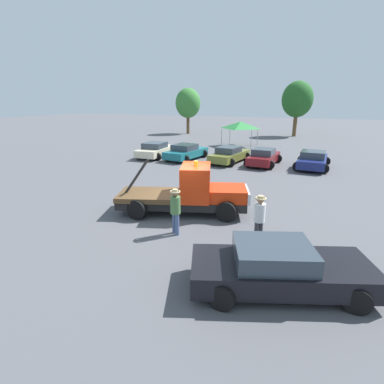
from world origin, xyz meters
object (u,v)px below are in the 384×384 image
object	(u,v)px
parked_car_olive	(229,155)
parked_car_navy	(313,160)
tow_truck	(190,193)
parked_car_teal	(186,152)
parked_car_maroon	(264,157)
tree_center	(297,99)
parked_car_cream	(156,150)
tree_left	(188,103)
canopy_tent_green	(240,125)
traffic_cone	(225,190)
foreground_car	(279,268)
person_near_truck	(260,216)
person_at_hood	(175,208)

from	to	relation	value
parked_car_olive	parked_car_navy	distance (m)	6.41
tow_truck	parked_car_teal	xyz separation A→B (m)	(-5.48, 11.73, -0.29)
parked_car_maroon	parked_car_navy	xyz separation A→B (m)	(3.61, 0.28, 0.00)
tree_center	parked_car_maroon	bearing A→B (deg)	-91.11
parked_car_cream	parked_car_teal	bearing A→B (deg)	-92.44
tree_left	parked_car_olive	bearing A→B (deg)	-57.49
tow_truck	tree_left	distance (m)	34.00
tow_truck	canopy_tent_green	world-z (taller)	canopy_tent_green
tree_left	traffic_cone	bearing A→B (deg)	-62.49
parked_car_teal	parked_car_maroon	distance (m)	6.67
foreground_car	person_near_truck	size ratio (longest dim) A/B	2.86
tow_truck	parked_car_olive	size ratio (longest dim) A/B	1.26
person_near_truck	person_at_hood	bearing A→B (deg)	40.17
tow_truck	foreground_car	world-z (taller)	tow_truck
person_near_truck	tree_center	distance (m)	35.69
parked_car_cream	parked_car_navy	bearing A→B (deg)	-90.57
parked_car_cream	traffic_cone	world-z (taller)	parked_car_cream
parked_car_olive	tow_truck	bearing A→B (deg)	-163.59
parked_car_teal	canopy_tent_green	size ratio (longest dim) A/B	1.42
parked_car_maroon	tree_center	bearing A→B (deg)	2.53
traffic_cone	foreground_car	bearing A→B (deg)	-63.29
foreground_car	tree_center	size ratio (longest dim) A/B	0.69
parked_car_navy	parked_car_maroon	bearing A→B (deg)	96.61
parked_car_maroon	person_near_truck	bearing A→B (deg)	-166.88
parked_car_teal	parked_car_olive	size ratio (longest dim) A/B	0.97
parked_car_cream	person_near_truck	bearing A→B (deg)	-141.37
tow_truck	traffic_cone	distance (m)	3.41
foreground_car	parked_car_navy	size ratio (longest dim) A/B	1.16
tow_truck	canopy_tent_green	xyz separation A→B (m)	(-3.13, 21.21, 1.37)
foreground_car	parked_car_teal	xyz separation A→B (m)	(-10.00, 16.11, -0.00)
foreground_car	parked_car_olive	distance (m)	17.41
person_near_truck	parked_car_cream	bearing A→B (deg)	-16.97
person_near_truck	traffic_cone	size ratio (longest dim) A/B	3.29
tow_truck	tree_left	size ratio (longest dim) A/B	0.92
parked_car_olive	canopy_tent_green	distance (m)	9.58
tree_center	traffic_cone	size ratio (longest dim) A/B	13.61
canopy_tent_green	traffic_cone	size ratio (longest dim) A/B	6.07
person_at_hood	traffic_cone	distance (m)	5.64
foreground_car	tree_left	world-z (taller)	tree_left
person_near_truck	tree_center	xyz separation A→B (m)	(-1.88, 35.42, 3.96)
foreground_car	traffic_cone	size ratio (longest dim) A/B	9.40
tow_truck	person_near_truck	world-z (taller)	tow_truck
parked_car_teal	parked_car_navy	world-z (taller)	same
person_at_hood	tree_center	world-z (taller)	tree_center
parked_car_maroon	tree_left	world-z (taller)	tree_left
parked_car_navy	tree_left	size ratio (longest dim) A/B	0.67
person_near_truck	parked_car_teal	xyz separation A→B (m)	(-8.96, 13.56, -0.42)
parked_car_navy	parked_car_olive	bearing A→B (deg)	95.00
parked_car_olive	canopy_tent_green	xyz separation A→B (m)	(-1.51, 9.31, 1.67)
tow_truck	parked_car_navy	xyz separation A→B (m)	(4.80, 12.21, -0.29)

